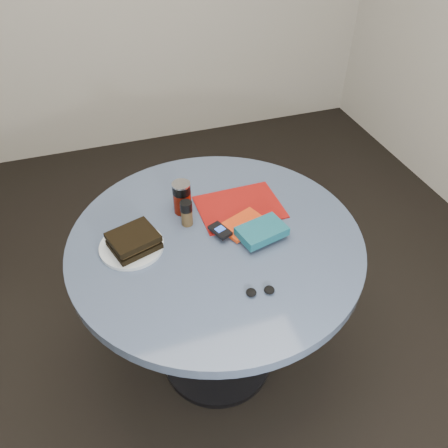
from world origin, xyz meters
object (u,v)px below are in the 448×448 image
object	(u,v)px
sandwich	(134,241)
novel	(262,231)
mp3_player	(220,230)
headphones	(260,291)
magazine	(240,207)
red_book	(244,225)
soda_can	(182,198)
pepper_grinder	(187,213)
plate	(132,246)
table	(216,269)

from	to	relation	value
sandwich	novel	xyz separation A→B (m)	(0.41, -0.08, -0.01)
mp3_player	headphones	xyz separation A→B (m)	(0.04, -0.27, -0.02)
sandwich	magazine	bearing A→B (deg)	13.62
mp3_player	magazine	bearing A→B (deg)	46.98
red_book	soda_can	bearing A→B (deg)	117.24
pepper_grinder	novel	world-z (taller)	pepper_grinder
plate	novel	world-z (taller)	novel
plate	headphones	xyz separation A→B (m)	(0.33, -0.31, 0.00)
sandwich	novel	distance (m)	0.42
sandwich	red_book	xyz separation A→B (m)	(0.38, -0.01, -0.03)
pepper_grinder	headphones	size ratio (longest dim) A/B	1.06
plate	mp3_player	xyz separation A→B (m)	(0.29, -0.04, 0.02)
magazine	headphones	size ratio (longest dim) A/B	3.30
novel	mp3_player	world-z (taller)	novel
soda_can	headphones	bearing A→B (deg)	-74.36
sandwich	soda_can	size ratio (longest dim) A/B	1.45
soda_can	red_book	size ratio (longest dim) A/B	0.79
soda_can	red_book	world-z (taller)	soda_can
pepper_grinder	plate	bearing A→B (deg)	-163.76
table	soda_can	bearing A→B (deg)	112.93
sandwich	soda_can	xyz separation A→B (m)	(0.20, 0.14, 0.02)
soda_can	pepper_grinder	world-z (taller)	soda_can
novel	soda_can	bearing A→B (deg)	120.53
table	plate	xyz separation A→B (m)	(-0.28, 0.04, 0.17)
red_book	magazine	bearing A→B (deg)	55.15
plate	novel	bearing A→B (deg)	-12.24
novel	headphones	bearing A→B (deg)	-125.89
table	mp3_player	size ratio (longest dim) A/B	11.08
magazine	table	bearing A→B (deg)	-137.55
pepper_grinder	magazine	xyz separation A→B (m)	(0.20, 0.03, -0.05)
pepper_grinder	novel	size ratio (longest dim) A/B	0.61
soda_can	magazine	distance (m)	0.21
magazine	mp3_player	distance (m)	0.17
table	mp3_player	world-z (taller)	mp3_player
headphones	pepper_grinder	bearing A→B (deg)	108.97
plate	novel	xyz separation A→B (m)	(0.42, -0.09, 0.03)
sandwich	mp3_player	world-z (taller)	sandwich
novel	mp3_player	distance (m)	0.14
red_book	table	bearing A→B (deg)	166.66
soda_can	magazine	xyz separation A→B (m)	(0.20, -0.05, -0.06)
mp3_player	plate	bearing A→B (deg)	173.12
table	sandwich	distance (m)	0.34
pepper_grinder	soda_can	bearing A→B (deg)	87.61
red_book	novel	xyz separation A→B (m)	(0.04, -0.07, 0.02)
table	mp3_player	xyz separation A→B (m)	(0.02, -0.00, 0.19)
table	novel	xyz separation A→B (m)	(0.14, -0.06, 0.20)
red_book	plate	bearing A→B (deg)	154.79
pepper_grinder	headphones	world-z (taller)	pepper_grinder
sandwich	plate	bearing A→B (deg)	133.27
novel	headphones	world-z (taller)	novel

